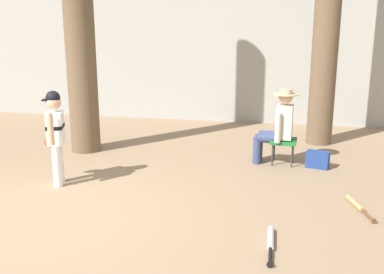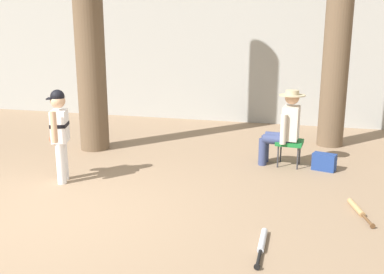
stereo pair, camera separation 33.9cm
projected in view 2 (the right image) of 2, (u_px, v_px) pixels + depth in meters
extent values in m
plane|color=#897056|center=(42.00, 218.00, 4.88)|extent=(60.00, 60.00, 0.00)
cube|color=#9E9E99|center=(190.00, 59.00, 10.29)|extent=(18.00, 0.36, 2.86)
cone|color=brown|center=(96.00, 148.00, 7.81)|extent=(0.86, 0.86, 0.30)
cone|color=brown|center=(329.00, 145.00, 8.06)|extent=(0.70, 0.70, 0.28)
cylinder|color=white|center=(61.00, 164.00, 5.94)|extent=(0.12, 0.12, 0.58)
cylinder|color=white|center=(64.00, 160.00, 6.11)|extent=(0.12, 0.12, 0.58)
cube|color=white|center=(60.00, 126.00, 5.91)|extent=(0.29, 0.35, 0.44)
cube|color=black|center=(59.00, 125.00, 5.90)|extent=(0.30, 0.36, 0.05)
sphere|color=tan|center=(58.00, 101.00, 5.82)|extent=(0.20, 0.20, 0.20)
sphere|color=black|center=(57.00, 97.00, 5.81)|extent=(0.19, 0.19, 0.19)
cube|color=black|center=(51.00, 98.00, 5.81)|extent=(0.14, 0.17, 0.02)
cylinder|color=tan|center=(54.00, 127.00, 5.66)|extent=(0.10, 0.10, 0.42)
cylinder|color=tan|center=(60.00, 129.00, 6.12)|extent=(0.10, 0.10, 0.40)
ellipsoid|color=#AD472D|center=(57.00, 139.00, 6.18)|extent=(0.25, 0.19, 0.18)
cube|color=#196B2D|center=(290.00, 142.00, 6.72)|extent=(0.43, 0.43, 0.06)
cylinder|color=#333338|center=(278.00, 156.00, 6.68)|extent=(0.02, 0.02, 0.38)
cylinder|color=#333338|center=(281.00, 151.00, 6.95)|extent=(0.02, 0.02, 0.38)
cylinder|color=#333338|center=(298.00, 157.00, 6.58)|extent=(0.02, 0.02, 0.38)
cylinder|color=#333338|center=(300.00, 152.00, 6.85)|extent=(0.02, 0.02, 0.38)
cylinder|color=navy|center=(263.00, 152.00, 6.80)|extent=(0.13, 0.13, 0.43)
cylinder|color=navy|center=(265.00, 149.00, 6.98)|extent=(0.13, 0.13, 0.43)
cylinder|color=navy|center=(276.00, 140.00, 6.68)|extent=(0.41, 0.18, 0.15)
cylinder|color=navy|center=(278.00, 137.00, 6.87)|extent=(0.41, 0.18, 0.15)
cube|color=beige|center=(291.00, 123.00, 6.65)|extent=(0.27, 0.38, 0.52)
cylinder|color=beige|center=(283.00, 129.00, 6.49)|extent=(0.10, 0.10, 0.46)
cylinder|color=beige|center=(287.00, 124.00, 6.89)|extent=(0.10, 0.10, 0.46)
sphere|color=tan|center=(292.00, 97.00, 6.55)|extent=(0.22, 0.22, 0.22)
cylinder|color=tan|center=(292.00, 95.00, 6.55)|extent=(0.40, 0.40, 0.02)
cylinder|color=tan|center=(292.00, 93.00, 6.54)|extent=(0.20, 0.20, 0.09)
cube|color=navy|center=(324.00, 162.00, 6.56)|extent=(0.38, 0.27, 0.26)
cylinder|color=#B7BCC6|center=(263.00, 240.00, 4.29)|extent=(0.07, 0.44, 0.07)
cylinder|color=black|center=(259.00, 259.00, 3.94)|extent=(0.04, 0.30, 0.03)
cylinder|color=black|center=(257.00, 267.00, 3.81)|extent=(0.06, 0.02, 0.06)
cylinder|color=tan|center=(356.00, 207.00, 5.10)|extent=(0.17, 0.44, 0.07)
cylinder|color=brown|center=(367.00, 220.00, 4.75)|extent=(0.10, 0.29, 0.03)
cylinder|color=brown|center=(373.00, 226.00, 4.61)|extent=(0.06, 0.03, 0.06)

